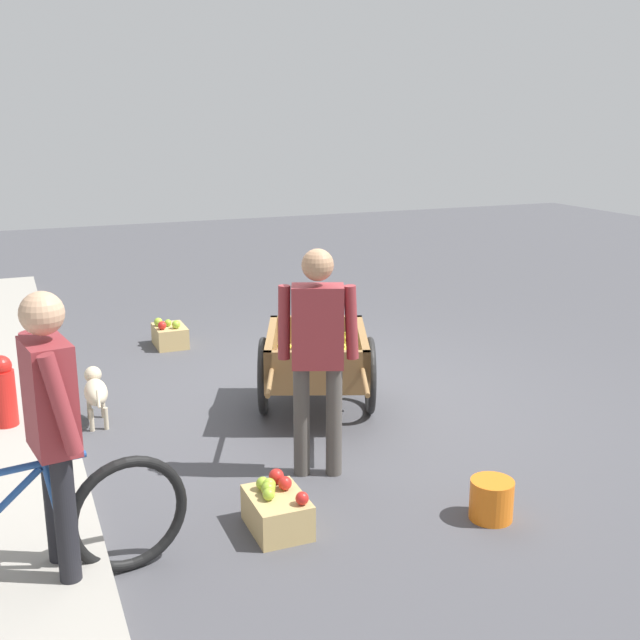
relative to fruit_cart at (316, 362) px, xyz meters
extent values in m
plane|color=#47474C|center=(0.24, -0.15, -0.44)|extent=(24.00, 24.00, 0.00)
cube|color=olive|center=(0.01, -0.01, -0.04)|extent=(1.32, 1.15, 0.10)
cube|color=olive|center=(0.49, -0.20, 0.13)|extent=(0.35, 0.77, 0.24)
cube|color=olive|center=(-0.48, 0.18, 0.13)|extent=(0.35, 0.77, 0.24)
cube|color=olive|center=(0.14, 0.34, 0.13)|extent=(1.04, 0.46, 0.24)
cube|color=olive|center=(-0.13, -0.35, 0.13)|extent=(1.04, 0.46, 0.24)
torus|color=black|center=(0.17, 0.40, -0.12)|extent=(0.62, 0.29, 0.64)
torus|color=black|center=(-0.16, -0.42, -0.12)|extent=(0.62, 0.29, 0.64)
cylinder|color=gray|center=(0.01, -0.01, -0.12)|extent=(0.36, 0.83, 0.04)
cylinder|color=olive|center=(-0.63, 0.61, 0.11)|extent=(0.52, 0.24, 0.04)
cylinder|color=olive|center=(-0.89, -0.02, 0.11)|extent=(0.52, 0.24, 0.04)
cylinder|color=gray|center=(0.44, -0.18, -0.26)|extent=(0.04, 0.04, 0.35)
ellipsoid|color=gold|center=(0.10, -0.32, 0.14)|extent=(0.17, 0.13, 0.15)
ellipsoid|color=gold|center=(0.12, -0.32, 0.15)|extent=(0.18, 0.11, 0.04)
ellipsoid|color=gold|center=(0.14, -0.32, 0.16)|extent=(0.18, 0.06, 0.13)
ellipsoid|color=gold|center=(0.07, 0.22, 0.11)|extent=(0.17, 0.11, 0.16)
ellipsoid|color=gold|center=(0.09, 0.22, 0.12)|extent=(0.17, 0.16, 0.05)
ellipsoid|color=gold|center=(0.12, 0.22, 0.13)|extent=(0.17, 0.12, 0.15)
ellipsoid|color=gold|center=(-0.30, 0.17, 0.18)|extent=(0.16, 0.13, 0.15)
ellipsoid|color=gold|center=(-0.29, 0.17, 0.19)|extent=(0.19, 0.08, 0.10)
ellipsoid|color=gold|center=(-0.27, 0.18, 0.20)|extent=(0.19, 0.10, 0.05)
ellipsoid|color=gold|center=(-0.26, 0.18, 0.21)|extent=(0.19, 0.09, 0.11)
ellipsoid|color=gold|center=(-0.25, 0.18, 0.22)|extent=(0.18, 0.11, 0.13)
ellipsoid|color=gold|center=(-0.24, 0.36, 0.17)|extent=(0.16, 0.13, 0.15)
ellipsoid|color=gold|center=(-0.23, 0.36, 0.18)|extent=(0.19, 0.11, 0.11)
ellipsoid|color=gold|center=(-0.22, 0.36, 0.19)|extent=(0.18, 0.13, 0.05)
ellipsoid|color=gold|center=(-0.20, 0.36, 0.20)|extent=(0.19, 0.09, 0.10)
ellipsoid|color=gold|center=(-0.19, 0.36, 0.21)|extent=(0.15, 0.15, 0.15)
ellipsoid|color=gold|center=(-0.22, -0.15, 0.14)|extent=(0.18, 0.11, 0.13)
ellipsoid|color=gold|center=(-0.21, -0.16, 0.15)|extent=(0.18, 0.14, 0.05)
ellipsoid|color=gold|center=(-0.18, -0.16, 0.16)|extent=(0.17, 0.12, 0.15)
ellipsoid|color=gold|center=(0.14, -0.05, 0.19)|extent=(0.17, 0.10, 0.15)
ellipsoid|color=gold|center=(0.16, -0.05, 0.20)|extent=(0.19, 0.09, 0.05)
ellipsoid|color=gold|center=(0.18, -0.06, 0.21)|extent=(0.18, 0.07, 0.14)
ellipsoid|color=gold|center=(-0.28, 0.37, 0.12)|extent=(0.17, 0.13, 0.15)
ellipsoid|color=gold|center=(-0.27, 0.37, 0.13)|extent=(0.19, 0.06, 0.09)
ellipsoid|color=gold|center=(-0.26, 0.37, 0.14)|extent=(0.18, 0.07, 0.05)
ellipsoid|color=gold|center=(-0.25, 0.37, 0.15)|extent=(0.19, 0.07, 0.10)
ellipsoid|color=gold|center=(-0.23, 0.37, 0.16)|extent=(0.16, 0.15, 0.15)
ellipsoid|color=gold|center=(0.31, -0.02, 0.15)|extent=(0.17, 0.14, 0.14)
ellipsoid|color=gold|center=(0.33, -0.02, 0.16)|extent=(0.17, 0.15, 0.10)
ellipsoid|color=gold|center=(0.34, -0.02, 0.17)|extent=(0.18, 0.14, 0.05)
ellipsoid|color=gold|center=(0.35, -0.02, 0.18)|extent=(0.19, 0.06, 0.09)
ellipsoid|color=gold|center=(0.36, -0.01, 0.19)|extent=(0.18, 0.12, 0.14)
cylinder|color=#4C4742|center=(-1.02, 0.52, -0.05)|extent=(0.11, 0.11, 0.78)
cylinder|color=#4C4742|center=(-1.10, 0.31, -0.05)|extent=(0.11, 0.11, 0.78)
cube|color=maroon|center=(-1.06, 0.42, 0.62)|extent=(0.31, 0.39, 0.55)
sphere|color=tan|center=(-1.06, 0.42, 1.03)|extent=(0.21, 0.21, 0.21)
cylinder|color=maroon|center=(-0.98, 0.62, 0.64)|extent=(0.08, 0.09, 0.50)
cylinder|color=maroon|center=(-1.14, 0.21, 0.64)|extent=(0.08, 0.11, 0.50)
torus|color=black|center=(-1.76, 1.79, -0.11)|extent=(0.17, 0.66, 0.66)
cylinder|color=#234C93|center=(-1.84, 2.28, 0.29)|extent=(0.14, 0.60, 0.04)
cylinder|color=#234C93|center=(-1.82, 2.17, 0.12)|extent=(0.05, 0.11, 0.45)
ellipsoid|color=black|center=(-1.82, 2.15, 0.38)|extent=(0.20, 0.08, 0.06)
cylinder|color=black|center=(-1.93, 2.12, -0.04)|extent=(0.11, 0.11, 0.79)
cylinder|color=black|center=(-1.71, 2.16, -0.04)|extent=(0.11, 0.11, 0.79)
cube|color=maroon|center=(-1.82, 2.14, 0.63)|extent=(0.37, 0.25, 0.56)
sphere|color=tan|center=(-1.82, 2.14, 1.05)|extent=(0.21, 0.21, 0.21)
cylinder|color=maroon|center=(-2.04, 2.10, 0.66)|extent=(0.08, 0.17, 0.51)
cylinder|color=maroon|center=(-1.60, 2.17, 0.66)|extent=(0.08, 0.15, 0.51)
ellipsoid|color=beige|center=(0.43, 1.71, -0.17)|extent=(0.45, 0.20, 0.18)
sphere|color=beige|center=(0.70, 1.70, -0.11)|extent=(0.14, 0.14, 0.14)
cylinder|color=beige|center=(0.15, 1.72, -0.13)|extent=(0.11, 0.03, 0.12)
cylinder|color=beige|center=(0.56, 1.76, -0.35)|extent=(0.04, 0.04, 0.18)
cylinder|color=beige|center=(0.56, 1.65, -0.35)|extent=(0.04, 0.04, 0.18)
cylinder|color=beige|center=(0.30, 1.77, -0.35)|extent=(0.04, 0.04, 0.18)
cylinder|color=beige|center=(0.30, 1.66, -0.35)|extent=(0.04, 0.04, 0.18)
cylinder|color=red|center=(0.37, 2.38, -0.16)|extent=(0.18, 0.18, 0.55)
sphere|color=red|center=(0.37, 2.38, 0.15)|extent=(0.16, 0.16, 0.16)
cylinder|color=red|center=(0.48, 2.38, -0.11)|extent=(0.10, 0.07, 0.07)
cylinder|color=orange|center=(-2.03, -0.33, -0.31)|extent=(0.27, 0.27, 0.25)
cube|color=tan|center=(-1.66, 0.92, -0.33)|extent=(0.44, 0.32, 0.22)
sphere|color=red|center=(-1.51, 0.87, -0.17)|extent=(0.09, 0.09, 0.09)
sphere|color=#99BF33|center=(-1.69, 0.98, -0.18)|extent=(0.07, 0.07, 0.07)
sphere|color=#99BF33|center=(-1.64, 0.97, -0.18)|extent=(0.08, 0.08, 0.08)
sphere|color=#99BF33|center=(-1.59, 0.95, -0.17)|extent=(0.08, 0.08, 0.08)
sphere|color=#99BF33|center=(-1.56, 0.98, -0.18)|extent=(0.08, 0.08, 0.08)
sphere|color=red|center=(-1.61, 0.85, -0.17)|extent=(0.08, 0.08, 0.08)
sphere|color=red|center=(-1.82, 0.82, -0.18)|extent=(0.08, 0.08, 0.08)
cube|color=tan|center=(2.38, 0.72, -0.33)|extent=(0.44, 0.32, 0.22)
sphere|color=#99BF33|center=(2.38, 0.74, -0.18)|extent=(0.07, 0.07, 0.07)
sphere|color=#99BF33|center=(2.43, 0.83, -0.17)|extent=(0.09, 0.09, 0.09)
sphere|color=red|center=(2.26, 0.68, -0.18)|extent=(0.07, 0.07, 0.07)
sphere|color=#99BF33|center=(2.26, 0.68, -0.17)|extent=(0.09, 0.09, 0.09)
sphere|color=red|center=(2.27, 0.82, -0.17)|extent=(0.09, 0.09, 0.09)
camera|label=1|loc=(-5.63, 2.27, 1.96)|focal=43.76mm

